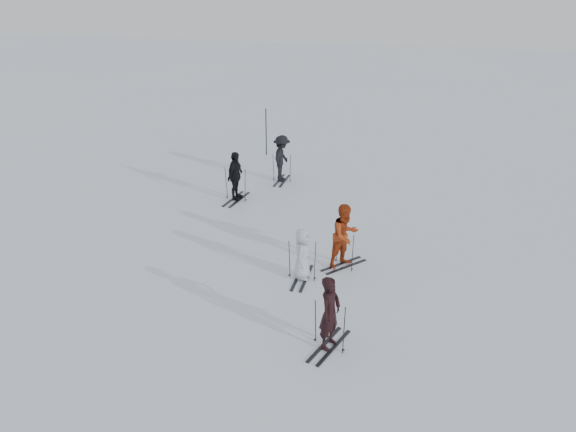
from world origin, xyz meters
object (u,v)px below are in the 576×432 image
(skier_near_dark, at_px, (330,314))
(skier_red, at_px, (345,236))
(piste_marker, at_px, (266,132))
(skier_uphill_left, at_px, (235,177))
(skier_grey, at_px, (302,255))
(skier_uphill_far, at_px, (282,159))

(skier_near_dark, height_order, skier_red, skier_red)
(piste_marker, bearing_deg, skier_uphill_left, -82.81)
(skier_red, xyz_separation_m, piste_marker, (-5.80, 10.20, 0.16))
(skier_grey, xyz_separation_m, piste_marker, (-4.79, 11.27, 0.38))
(skier_uphill_far, height_order, piste_marker, piste_marker)
(skier_red, bearing_deg, piste_marker, 67.15)
(skier_uphill_left, xyz_separation_m, skier_uphill_far, (1.07, 2.58, 0.03))
(skier_uphill_left, relative_size, skier_uphill_far, 0.97)
(skier_near_dark, height_order, piste_marker, piste_marker)
(skier_red, relative_size, skier_uphill_left, 1.03)
(skier_uphill_left, height_order, piste_marker, piste_marker)
(skier_near_dark, xyz_separation_m, skier_uphill_left, (-5.47, 8.19, 0.05))
(skier_near_dark, xyz_separation_m, piste_marker, (-6.23, 14.21, 0.23))
(skier_uphill_far, bearing_deg, piste_marker, 26.37)
(skier_grey, relative_size, skier_uphill_far, 0.77)
(skier_uphill_left, distance_m, piste_marker, 6.08)
(skier_near_dark, bearing_deg, skier_grey, 41.59)
(skier_near_dark, relative_size, piste_marker, 0.79)
(skier_uphill_left, bearing_deg, skier_near_dark, -141.18)
(skier_near_dark, relative_size, skier_uphill_left, 0.95)
(skier_red, distance_m, skier_uphill_far, 7.82)
(skier_grey, distance_m, skier_uphill_left, 6.62)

